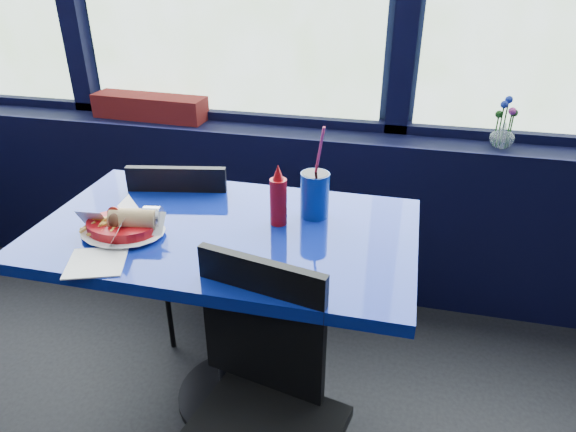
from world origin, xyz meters
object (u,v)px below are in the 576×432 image
object	(u,v)px
chair_near_front	(261,396)
food_basket	(124,225)
chair_near_back	(200,240)
planter_box	(150,107)
ketchup_bottle	(278,198)
flower_vase	(503,132)
soda_cup	(315,194)
near_table	(229,275)

from	to	relation	value
chair_near_front	food_basket	bearing A→B (deg)	162.41
chair_near_back	planter_box	distance (m)	0.80
chair_near_back	ketchup_bottle	bearing A→B (deg)	136.00
flower_vase	planter_box	bearing A→B (deg)	178.79
soda_cup	ketchup_bottle	bearing A→B (deg)	-141.59
chair_near_back	food_basket	distance (m)	0.53
chair_near_back	flower_vase	xyz separation A→B (m)	(1.16, 0.51, 0.38)
near_table	chair_near_front	bearing A→B (deg)	-60.66
soda_cup	chair_near_front	bearing A→B (deg)	-93.27
near_table	chair_near_front	world-z (taller)	chair_near_front
food_basket	near_table	bearing A→B (deg)	35.59
flower_vase	soda_cup	distance (m)	0.95
ketchup_bottle	planter_box	bearing A→B (deg)	136.54
food_basket	chair_near_front	bearing A→B (deg)	-15.06
chair_near_front	ketchup_bottle	size ratio (longest dim) A/B	4.16
flower_vase	food_basket	world-z (taller)	flower_vase
near_table	soda_cup	xyz separation A→B (m)	(0.26, 0.15, 0.26)
near_table	food_basket	bearing A→B (deg)	-158.82
flower_vase	food_basket	distance (m)	1.54
chair_near_front	flower_vase	bearing A→B (deg)	72.90
chair_near_back	food_basket	size ratio (longest dim) A/B	3.08
chair_near_front	planter_box	bearing A→B (deg)	137.61
planter_box	soda_cup	distance (m)	1.20
food_basket	ketchup_bottle	distance (m)	0.49
planter_box	soda_cup	xyz separation A→B (m)	(0.95, -0.72, -0.03)
food_basket	ketchup_bottle	xyz separation A→B (m)	(0.45, 0.18, 0.06)
ketchup_bottle	near_table	bearing A→B (deg)	-156.44
ketchup_bottle	chair_near_back	bearing A→B (deg)	147.16
planter_box	flower_vase	bearing A→B (deg)	1.62
flower_vase	food_basket	bearing A→B (deg)	-141.74
chair_near_front	flower_vase	world-z (taller)	flower_vase
chair_near_front	soda_cup	world-z (taller)	soda_cup
flower_vase	chair_near_front	bearing A→B (deg)	-118.98
planter_box	flower_vase	size ratio (longest dim) A/B	2.63
ketchup_bottle	flower_vase	bearing A→B (deg)	45.42
chair_near_back	flower_vase	distance (m)	1.32
chair_near_front	ketchup_bottle	distance (m)	0.60
chair_near_front	ketchup_bottle	xyz separation A→B (m)	(-0.07, 0.47, 0.35)
near_table	chair_near_back	bearing A→B (deg)	126.70
ketchup_bottle	soda_cup	distance (m)	0.13
near_table	soda_cup	bearing A→B (deg)	29.96
flower_vase	soda_cup	xyz separation A→B (m)	(-0.66, -0.69, -0.03)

